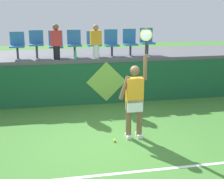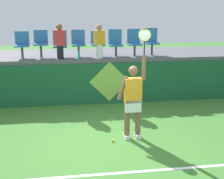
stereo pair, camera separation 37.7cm
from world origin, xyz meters
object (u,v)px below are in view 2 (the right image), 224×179
(stadium_chair_3, at_px, (78,42))
(tennis_player, at_px, (133,98))
(tennis_ball, at_px, (113,140))
(stadium_chair_4, at_px, (98,42))
(stadium_chair_5, at_px, (116,42))
(stadium_chair_7, at_px, (151,40))
(water_bottle, at_px, (79,55))
(stadium_chair_0, at_px, (22,43))
(stadium_chair_1, at_px, (41,42))
(stadium_chair_6, at_px, (134,41))
(stadium_chair_2, at_px, (60,43))
(spectator_0, at_px, (99,41))
(spectator_1, at_px, (60,41))

(stadium_chair_3, bearing_deg, tennis_player, -73.70)
(tennis_player, relative_size, tennis_ball, 38.46)
(stadium_chair_4, distance_m, stadium_chair_5, 0.59)
(stadium_chair_7, bearing_deg, tennis_player, -111.22)
(water_bottle, distance_m, stadium_chair_0, 1.88)
(stadium_chair_1, relative_size, stadium_chair_6, 0.99)
(stadium_chair_3, height_order, stadium_chair_6, stadium_chair_6)
(stadium_chair_2, height_order, stadium_chair_3, stadium_chair_3)
(spectator_0, bearing_deg, stadium_chair_5, 38.79)
(stadium_chair_6, xyz_separation_m, spectator_1, (-2.44, -0.46, 0.10))
(stadium_chair_5, xyz_separation_m, stadium_chair_6, (0.63, -0.00, 0.01))
(tennis_ball, xyz_separation_m, stadium_chair_7, (1.89, 3.76, 1.87))
(stadium_chair_4, relative_size, stadium_chair_7, 0.91)
(stadium_chair_3, distance_m, stadium_chair_7, 2.44)
(stadium_chair_2, bearing_deg, spectator_0, -21.16)
(stadium_chair_3, height_order, spectator_0, spectator_0)
(tennis_player, height_order, tennis_ball, tennis_player)
(stadium_chair_5, distance_m, spectator_1, 1.87)
(stadium_chair_5, xyz_separation_m, spectator_0, (-0.59, -0.47, 0.09))
(stadium_chair_1, distance_m, stadium_chair_2, 0.61)
(stadium_chair_2, bearing_deg, water_bottle, -46.67)
(stadium_chair_4, bearing_deg, water_bottle, -138.03)
(stadium_chair_3, xyz_separation_m, stadium_chair_6, (1.85, 0.00, -0.00))
(stadium_chair_6, xyz_separation_m, stadium_chair_7, (0.59, -0.00, 0.02))
(water_bottle, bearing_deg, stadium_chair_6, 17.68)
(water_bottle, relative_size, stadium_chair_0, 0.32)
(stadium_chair_6, distance_m, stadium_chair_7, 0.59)
(tennis_player, distance_m, stadium_chair_4, 3.72)
(stadium_chair_2, distance_m, stadium_chair_4, 1.22)
(stadium_chair_3, distance_m, spectator_1, 0.75)
(stadium_chair_5, height_order, spectator_0, spectator_0)
(stadium_chair_1, bearing_deg, stadium_chair_5, 0.21)
(tennis_player, distance_m, stadium_chair_1, 4.33)
(stadium_chair_0, relative_size, spectator_1, 0.76)
(stadium_chair_1, height_order, stadium_chair_7, stadium_chair_7)
(stadium_chair_3, height_order, stadium_chair_7, stadium_chair_7)
(stadium_chair_1, xyz_separation_m, stadium_chair_6, (3.04, 0.01, -0.03))
(tennis_ball, relative_size, stadium_chair_2, 0.08)
(stadium_chair_4, height_order, stadium_chair_5, stadium_chair_5)
(stadium_chair_2, relative_size, spectator_0, 0.81)
(stadium_chair_6, xyz_separation_m, spectator_0, (-1.22, -0.47, 0.08))
(spectator_0, bearing_deg, water_bottle, -169.19)
(tennis_player, distance_m, spectator_1, 3.67)
(stadium_chair_2, relative_size, stadium_chair_4, 1.04)
(stadium_chair_0, xyz_separation_m, stadium_chair_3, (1.78, 0.00, 0.01))
(stadium_chair_4, xyz_separation_m, spectator_1, (-1.22, -0.46, 0.11))
(stadium_chair_3, bearing_deg, stadium_chair_2, 179.75)
(spectator_1, bearing_deg, stadium_chair_5, 14.43)
(tennis_player, bearing_deg, spectator_1, 117.64)
(stadium_chair_0, xyz_separation_m, spectator_0, (2.41, -0.47, 0.08))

